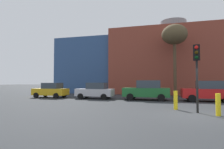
{
  "coord_description": "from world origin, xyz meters",
  "views": [
    {
      "loc": [
        -1.65,
        -10.32,
        1.73
      ],
      "look_at": [
        -6.83,
        9.0,
        2.54
      ],
      "focal_mm": 29.54,
      "sensor_mm": 36.0,
      "label": 1
    }
  ],
  "objects": [
    {
      "name": "parked_car_2",
      "position": [
        -3.0,
        7.64,
        0.94
      ],
      "size": [
        4.34,
        2.13,
        1.88
      ],
      "rotation": [
        0.0,
        0.0,
        3.14
      ],
      "color": "#1E662D",
      "rests_on": "ground_plane"
    },
    {
      "name": "parked_car_3",
      "position": [
        2.32,
        7.64,
        0.91
      ],
      "size": [
        4.24,
        2.08,
        1.84
      ],
      "rotation": [
        0.0,
        0.0,
        3.14
      ],
      "color": "red",
      "rests_on": "ground_plane"
    },
    {
      "name": "bare_tree_0",
      "position": [
        -0.09,
        12.33,
        7.17
      ],
      "size": [
        2.95,
        2.95,
        8.51
      ],
      "color": "brown",
      "rests_on": "ground_plane"
    },
    {
      "name": "traffic_light_island",
      "position": [
        0.29,
        0.91,
        2.83
      ],
      "size": [
        0.4,
        0.39,
        3.84
      ],
      "rotation": [
        0.0,
        0.0,
        -1.76
      ],
      "color": "black",
      "rests_on": "ground_plane"
    },
    {
      "name": "parked_car_0",
      "position": [
        -13.46,
        7.64,
        0.82
      ],
      "size": [
        3.78,
        1.86,
        1.64
      ],
      "rotation": [
        0.0,
        0.0,
        3.14
      ],
      "color": "gold",
      "rests_on": "ground_plane"
    },
    {
      "name": "ground_plane",
      "position": [
        0.0,
        0.0,
        0.0
      ],
      "size": [
        200.0,
        200.0,
        0.0
      ],
      "primitive_type": "plane",
      "color": "#2D3033"
    },
    {
      "name": "bollard_yellow_0",
      "position": [
        1.15,
        0.21,
        0.57
      ],
      "size": [
        0.24,
        0.24,
        1.14
      ],
      "primitive_type": "cylinder",
      "color": "yellow",
      "rests_on": "ground_plane"
    },
    {
      "name": "building_backdrop",
      "position": [
        0.29,
        20.35,
        4.58
      ],
      "size": [
        36.53,
        11.42,
        11.39
      ],
      "color": "brown",
      "rests_on": "ground_plane"
    },
    {
      "name": "bollard_yellow_1",
      "position": [
        -0.79,
        1.95,
        0.58
      ],
      "size": [
        0.24,
        0.24,
        1.17
      ],
      "primitive_type": "cylinder",
      "color": "yellow",
      "rests_on": "ground_plane"
    },
    {
      "name": "parked_car_1",
      "position": [
        -8.24,
        7.64,
        0.82
      ],
      "size": [
        3.82,
        1.88,
        1.66
      ],
      "rotation": [
        0.0,
        0.0,
        3.14
      ],
      "color": "silver",
      "rests_on": "ground_plane"
    }
  ]
}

